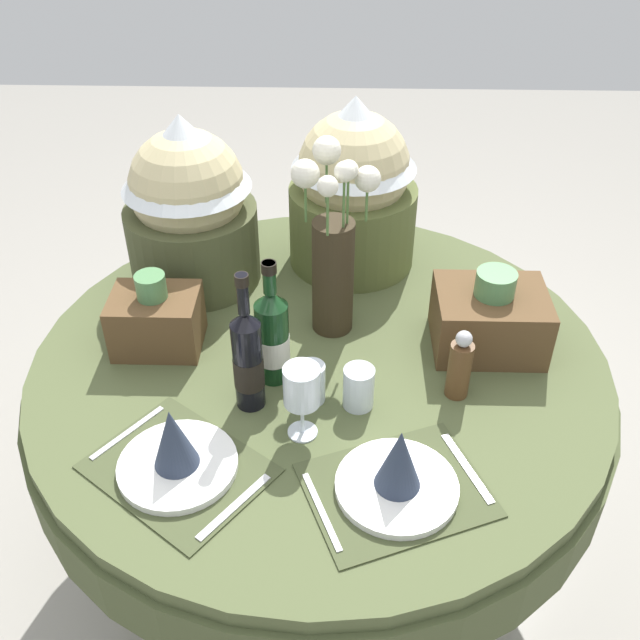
# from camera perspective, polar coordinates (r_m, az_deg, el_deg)

# --- Properties ---
(ground) EXTENTS (8.00, 8.00, 0.00)m
(ground) POSITION_cam_1_polar(r_m,az_deg,el_deg) (2.30, -0.02, -17.45)
(ground) COLOR #9E998E
(dining_table) EXTENTS (1.40, 1.40, 0.76)m
(dining_table) POSITION_cam_1_polar(r_m,az_deg,el_deg) (1.82, -0.03, -5.83)
(dining_table) COLOR #4C5633
(dining_table) RESTS_ON ground
(place_setting_left) EXTENTS (0.43, 0.41, 0.16)m
(place_setting_left) POSITION_cam_1_polar(r_m,az_deg,el_deg) (1.47, -11.27, -10.23)
(place_setting_left) COLOR #41492B
(place_setting_left) RESTS_ON dining_table
(place_setting_right) EXTENTS (0.41, 0.37, 0.16)m
(place_setting_right) POSITION_cam_1_polar(r_m,az_deg,el_deg) (1.42, 6.14, -11.96)
(place_setting_right) COLOR #41492B
(place_setting_right) RESTS_ON dining_table
(flower_vase) EXTENTS (0.20, 0.21, 0.46)m
(flower_vase) POSITION_cam_1_polar(r_m,az_deg,el_deg) (1.71, 1.02, 5.49)
(flower_vase) COLOR #332819
(flower_vase) RESTS_ON dining_table
(wine_bottle_left) EXTENTS (0.08, 0.08, 0.31)m
(wine_bottle_left) POSITION_cam_1_polar(r_m,az_deg,el_deg) (1.61, -3.77, -1.24)
(wine_bottle_left) COLOR #143819
(wine_bottle_left) RESTS_ON dining_table
(wine_bottle_centre) EXTENTS (0.07, 0.07, 0.34)m
(wine_bottle_centre) POSITION_cam_1_polar(r_m,az_deg,el_deg) (1.54, -5.69, -3.08)
(wine_bottle_centre) COLOR black
(wine_bottle_centre) RESTS_ON dining_table
(wine_glass_left) EXTENTS (0.08, 0.08, 0.18)m
(wine_glass_left) POSITION_cam_1_polar(r_m,az_deg,el_deg) (1.46, -1.45, -5.35)
(wine_glass_left) COLOR silver
(wine_glass_left) RESTS_ON dining_table
(tumbler_near_left) EXTENTS (0.07, 0.07, 0.10)m
(tumbler_near_left) POSITION_cam_1_polar(r_m,az_deg,el_deg) (1.58, 3.05, -5.32)
(tumbler_near_left) COLOR silver
(tumbler_near_left) RESTS_ON dining_table
(tumbler_near_right) EXTENTS (0.06, 0.06, 0.10)m
(tumbler_near_right) POSITION_cam_1_polar(r_m,az_deg,el_deg) (1.59, -0.70, -4.95)
(tumbler_near_right) COLOR silver
(tumbler_near_right) RESTS_ON dining_table
(pepper_mill) EXTENTS (0.05, 0.05, 0.17)m
(pepper_mill) POSITION_cam_1_polar(r_m,az_deg,el_deg) (1.61, 10.93, -3.62)
(pepper_mill) COLOR brown
(pepper_mill) RESTS_ON dining_table
(gift_tub_back_left) EXTENTS (0.35, 0.35, 0.47)m
(gift_tub_back_left) POSITION_cam_1_polar(r_m,az_deg,el_deg) (1.92, -10.30, 9.41)
(gift_tub_back_left) COLOR #474C2D
(gift_tub_back_left) RESTS_ON dining_table
(gift_tub_back_centre) EXTENTS (0.35, 0.35, 0.48)m
(gift_tub_back_centre) POSITION_cam_1_polar(r_m,az_deg,el_deg) (1.96, 2.65, 10.95)
(gift_tub_back_centre) COLOR #566033
(gift_tub_back_centre) RESTS_ON dining_table
(woven_basket_side_left) EXTENTS (0.21, 0.16, 0.20)m
(woven_basket_side_left) POSITION_cam_1_polar(r_m,az_deg,el_deg) (1.77, -12.73, 0.08)
(woven_basket_side_left) COLOR brown
(woven_basket_side_left) RESTS_ON dining_table
(woven_basket_side_right) EXTENTS (0.26, 0.21, 0.21)m
(woven_basket_side_right) POSITION_cam_1_polar(r_m,az_deg,el_deg) (1.77, 13.18, 0.17)
(woven_basket_side_right) COLOR brown
(woven_basket_side_right) RESTS_ON dining_table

